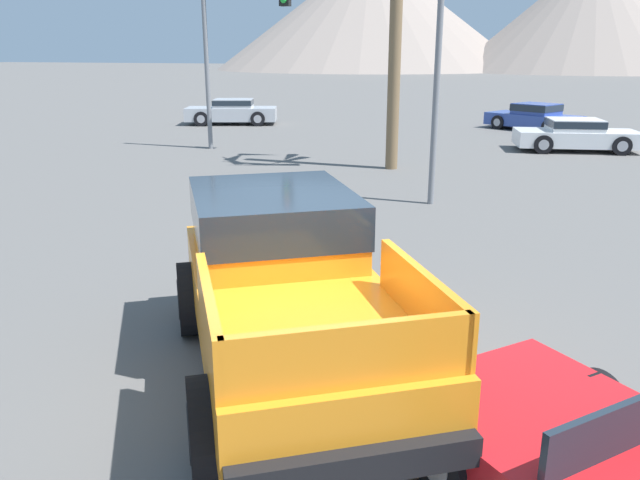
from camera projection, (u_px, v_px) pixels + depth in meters
name	position (u px, v px, depth m)	size (l,w,h in m)	color
ground_plane	(295.00, 370.00, 6.92)	(320.00, 320.00, 0.00)	#5B5956
orange_pickup_truck	(283.00, 275.00, 6.72)	(4.20, 5.15, 1.88)	orange
parked_car_white	(576.00, 134.00, 21.96)	(4.39, 2.51, 1.12)	white
parked_car_silver	(232.00, 111.00, 29.99)	(4.61, 3.02, 1.19)	#B7BABF
parked_car_blue	(534.00, 117.00, 27.72)	(4.35, 3.53, 1.18)	#334C9E
traffic_light_main	(238.00, 27.00, 21.05)	(3.47, 0.38, 6.00)	slate
distant_mountain_range	(541.00, 18.00, 112.36)	(141.26, 70.52, 21.66)	gray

